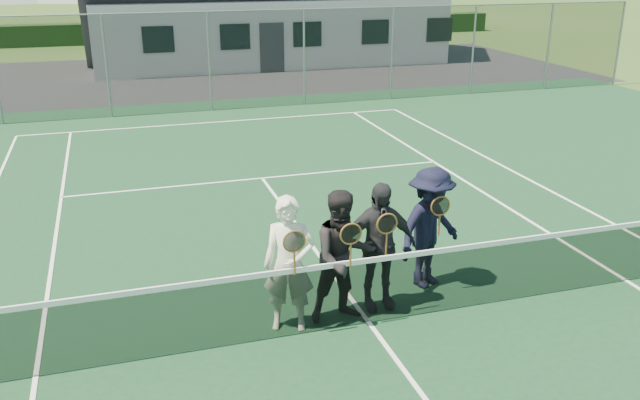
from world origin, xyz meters
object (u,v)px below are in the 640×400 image
at_px(player_a, 289,264).
at_px(player_d, 430,228).
at_px(tennis_net, 370,288).
at_px(player_b, 343,257).
at_px(player_c, 378,246).

relative_size(player_a, player_d, 1.00).
distance_m(tennis_net, player_b, 0.53).
distance_m(player_a, player_d, 2.32).
xyz_separation_m(tennis_net, player_c, (0.27, 0.40, 0.38)).
distance_m(tennis_net, player_a, 1.11).
bearing_deg(player_d, player_b, -159.58).
relative_size(player_a, player_c, 1.00).
height_order(tennis_net, player_c, player_c).
bearing_deg(player_a, player_c, 8.72).
relative_size(tennis_net, player_a, 6.49).
height_order(tennis_net, player_d, player_d).
bearing_deg(player_a, player_d, 14.52).
height_order(player_c, player_d, same).
distance_m(player_c, player_d, 1.02).
xyz_separation_m(player_a, player_c, (1.29, 0.20, -0.00)).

